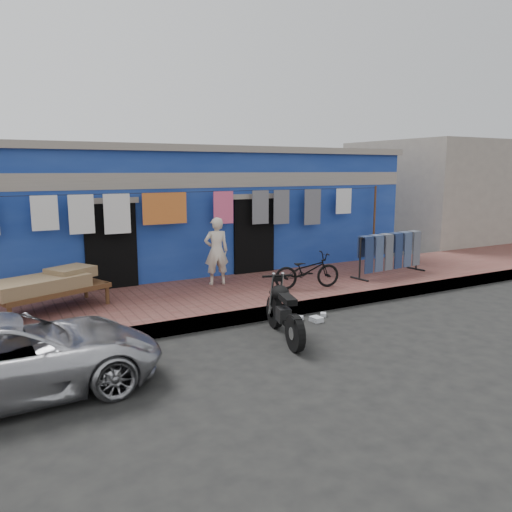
{
  "coord_description": "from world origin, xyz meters",
  "views": [
    {
      "loc": [
        -4.56,
        -6.31,
        2.8
      ],
      "look_at": [
        0.0,
        2.0,
        1.15
      ],
      "focal_mm": 35.0,
      "sensor_mm": 36.0,
      "label": 1
    }
  ],
  "objects": [
    {
      "name": "jeans_rack",
      "position": [
        4.08,
        2.63,
        0.78
      ],
      "size": [
        2.28,
        0.91,
        1.05
      ],
      "primitive_type": null,
      "rotation": [
        0.0,
        0.0,
        0.11
      ],
      "color": "black",
      "rests_on": "sidewalk"
    },
    {
      "name": "ground",
      "position": [
        0.0,
        0.0,
        0.0
      ],
      "size": [
        80.0,
        80.0,
        0.0
      ],
      "primitive_type": "plane",
      "color": "black",
      "rests_on": "ground"
    },
    {
      "name": "sidewalk",
      "position": [
        0.0,
        3.0,
        0.12
      ],
      "size": [
        28.0,
        3.0,
        0.25
      ],
      "primitive_type": "cube",
      "color": "brown",
      "rests_on": "ground"
    },
    {
      "name": "litter_c",
      "position": [
        0.73,
        0.99,
        0.04
      ],
      "size": [
        0.19,
        0.24,
        0.09
      ],
      "primitive_type": "cube",
      "rotation": [
        0.0,
        0.0,
        1.63
      ],
      "color": "silver",
      "rests_on": "ground"
    },
    {
      "name": "seated_person",
      "position": [
        -0.07,
        3.71,
        1.01
      ],
      "size": [
        0.6,
        0.45,
        1.51
      ],
      "primitive_type": "imported",
      "rotation": [
        0.0,
        0.0,
        2.96
      ],
      "color": "beige",
      "rests_on": "sidewalk"
    },
    {
      "name": "curb",
      "position": [
        0.0,
        1.55,
        0.12
      ],
      "size": [
        28.0,
        0.1,
        0.25
      ],
      "primitive_type": "cube",
      "color": "gray",
      "rests_on": "ground"
    },
    {
      "name": "car",
      "position": [
        -4.41,
        0.26,
        0.53
      ],
      "size": [
        3.85,
        1.88,
        1.07
      ],
      "primitive_type": "imported",
      "rotation": [
        0.0,
        0.0,
        1.61
      ],
      "color": "#BBBBC0",
      "rests_on": "ground"
    },
    {
      "name": "building",
      "position": [
        -0.0,
        6.99,
        1.69
      ],
      "size": [
        12.2,
        5.2,
        3.36
      ],
      "color": "navy",
      "rests_on": "ground"
    },
    {
      "name": "clothesline",
      "position": [
        -0.4,
        4.25,
        1.83
      ],
      "size": [
        10.06,
        0.06,
        2.1
      ],
      "color": "brown",
      "rests_on": "sidewalk"
    },
    {
      "name": "neighbor_right",
      "position": [
        11.0,
        7.0,
        1.9
      ],
      "size": [
        6.0,
        5.0,
        3.8
      ],
      "primitive_type": "cube",
      "color": "#9E9384",
      "rests_on": "ground"
    },
    {
      "name": "charpoy",
      "position": [
        -3.59,
        3.22,
        0.6
      ],
      "size": [
        2.75,
        2.4,
        0.7
      ],
      "primitive_type": null,
      "rotation": [
        0.0,
        0.0,
        0.37
      ],
      "color": "brown",
      "rests_on": "sidewalk"
    },
    {
      "name": "litter_b",
      "position": [
        1.04,
        1.2,
        0.03
      ],
      "size": [
        0.16,
        0.17,
        0.07
      ],
      "primitive_type": "cube",
      "rotation": [
        0.0,
        0.0,
        0.98
      ],
      "color": "silver",
      "rests_on": "ground"
    },
    {
      "name": "litter_a",
      "position": [
        0.47,
        1.2,
        0.04
      ],
      "size": [
        0.23,
        0.22,
        0.08
      ],
      "primitive_type": "cube",
      "rotation": [
        0.0,
        0.0,
        0.7
      ],
      "color": "silver",
      "rests_on": "ground"
    },
    {
      "name": "motorcycle",
      "position": [
        -0.29,
        0.49,
        0.5
      ],
      "size": [
        1.36,
        1.83,
        1.0
      ],
      "primitive_type": null,
      "rotation": [
        0.0,
        0.0,
        -0.28
      ],
      "color": "black",
      "rests_on": "ground"
    },
    {
      "name": "bicycle",
      "position": [
        1.5,
        2.43,
        0.72
      ],
      "size": [
        1.54,
        0.82,
        0.95
      ],
      "primitive_type": "imported",
      "rotation": [
        0.0,
        0.0,
        1.35
      ],
      "color": "black",
      "rests_on": "sidewalk"
    }
  ]
}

